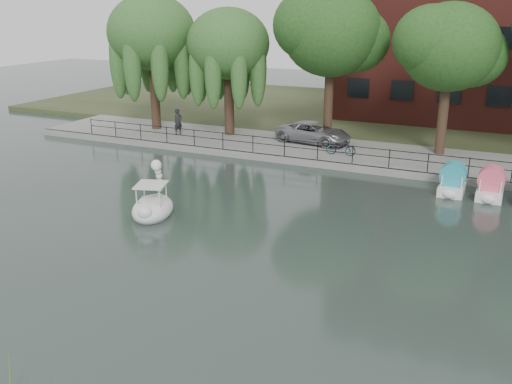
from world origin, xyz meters
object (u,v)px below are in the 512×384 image
Objects in this scene: bicycle at (341,147)px; swan_boat at (153,204)px; minivan at (314,131)px; pedestrian at (178,120)px.

swan_boat is (-4.74, -11.94, -0.41)m from bicycle.
bicycle is (2.46, -2.22, -0.25)m from minivan.
pedestrian is 14.31m from swan_boat.
minivan is 9.09m from pedestrian.
bicycle is 12.85m from swan_boat.
pedestrian is (-11.41, 0.68, 0.49)m from bicycle.
pedestrian is at bearing 99.13° from swan_boat.
pedestrian is at bearing 107.83° from minivan.
bicycle is at bearing -69.93° from pedestrian.
swan_boat reaches higher than bicycle.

